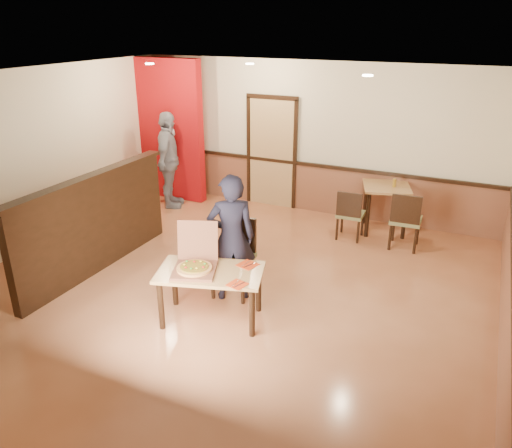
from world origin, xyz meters
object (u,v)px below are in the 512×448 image
at_px(main_table, 211,279).
at_px(side_chair_left, 350,213).
at_px(diner, 231,238).
at_px(condiment, 394,183).
at_px(diner_chair, 235,253).
at_px(passerby, 169,161).
at_px(side_table, 386,196).
at_px(side_chair_right, 406,219).
at_px(pizza_box, 195,265).

distance_m(main_table, side_chair_left, 3.24).
xyz_separation_m(diner, condiment, (1.47, 3.13, 0.04)).
xyz_separation_m(diner_chair, passerby, (-2.69, 2.43, 0.37)).
relative_size(side_table, condiment, 6.71).
bearing_deg(side_table, diner_chair, -114.85).
distance_m(main_table, condiment, 4.01).
xyz_separation_m(main_table, side_chair_right, (1.77, 3.11, -0.04)).
xyz_separation_m(diner_chair, side_chair_right, (1.83, 2.36, -0.04)).
bearing_deg(side_chair_left, side_table, -128.65).
bearing_deg(side_chair_left, condiment, -135.62).
xyz_separation_m(side_chair_left, passerby, (-3.63, 0.07, 0.46)).
relative_size(main_table, condiment, 9.82).
bearing_deg(diner, pizza_box, 43.60).
distance_m(side_chair_left, passerby, 3.66).
xyz_separation_m(main_table, diner, (-0.03, 0.60, 0.29)).
relative_size(side_chair_left, pizza_box, 1.19).
bearing_deg(side_chair_right, pizza_box, 55.43).
distance_m(pizza_box, condiment, 4.11).
xyz_separation_m(diner_chair, side_chair_left, (0.93, 2.37, -0.09)).
bearing_deg(passerby, side_table, -104.13).
height_order(side_table, condiment, condiment).
height_order(main_table, passerby, passerby).
relative_size(main_table, side_chair_left, 1.63).
height_order(diner_chair, pizza_box, pizza_box).
bearing_deg(pizza_box, diner_chair, 60.13).
bearing_deg(side_table, side_chair_left, -126.05).
relative_size(side_chair_right, passerby, 0.51).
height_order(passerby, pizza_box, passerby).
bearing_deg(main_table, diner_chair, 77.49).
height_order(diner_chair, side_chair_right, diner_chair).
xyz_separation_m(diner, pizza_box, (-0.15, -0.65, -0.12)).
bearing_deg(main_table, side_table, 53.49).
relative_size(side_table, pizza_box, 1.32).
xyz_separation_m(side_table, passerby, (-4.07, -0.55, 0.29)).
distance_m(side_chair_left, condiment, 0.93).
height_order(pizza_box, condiment, pizza_box).
distance_m(diner, condiment, 3.45).
bearing_deg(passerby, diner, -155.24).
bearing_deg(diner, condiment, -148.62).
xyz_separation_m(side_chair_left, side_chair_right, (0.90, -0.01, 0.05)).
bearing_deg(passerby, diner_chair, -153.84).
bearing_deg(diner, passerby, -76.91).
relative_size(side_table, passerby, 0.52).
distance_m(diner_chair, diner, 0.33).
xyz_separation_m(side_chair_right, condiment, (-0.33, 0.61, 0.37)).
height_order(main_table, condiment, condiment).
relative_size(pizza_box, condiment, 5.08).
bearing_deg(condiment, pizza_box, -113.18).
relative_size(main_table, side_table, 1.46).
relative_size(diner_chair, side_table, 1.07).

